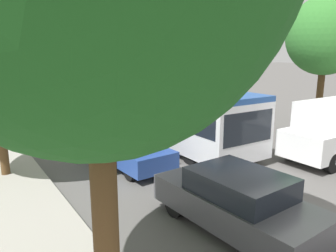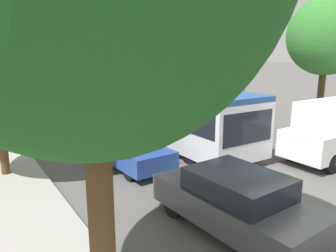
{
  "view_description": "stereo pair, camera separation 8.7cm",
  "coord_description": "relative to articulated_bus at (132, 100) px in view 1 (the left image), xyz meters",
  "views": [
    {
      "loc": [
        -7.02,
        -4.4,
        4.2
      ],
      "look_at": [
        0.2,
        6.57,
        1.2
      ],
      "focal_mm": 35.0,
      "sensor_mm": 36.0,
      "label": 1
    },
    {
      "loc": [
        -6.95,
        -4.44,
        4.2
      ],
      "look_at": [
        0.2,
        6.57,
        1.2
      ],
      "focal_mm": 35.0,
      "sensor_mm": 36.0,
      "label": 2
    }
  ],
  "objects": [
    {
      "name": "ground_plane",
      "position": [
        -1.39,
        -12.07,
        -1.52
      ],
      "size": [
        200.0,
        200.0,
        0.0
      ],
      "primitive_type": "plane",
      "color": "#565451"
    },
    {
      "name": "articulated_bus",
      "position": [
        0.0,
        0.0,
        0.0
      ],
      "size": [
        2.7,
        17.77,
        2.64
      ],
      "rotation": [
        0.0,
        0.0,
        -1.57
      ],
      "color": "silver",
      "rests_on": "ground"
    },
    {
      "name": "city_bus_rear",
      "position": [
        -2.99,
        27.61,
        -0.13
      ],
      "size": [
        3.06,
        11.3,
        2.41
      ],
      "rotation": [
        0.0,
        0.0,
        1.62
      ],
      "color": "silver",
      "rests_on": "ground"
    },
    {
      "name": "queued_car_graphite",
      "position": [
        -3.12,
        -11.38,
        -0.78
      ],
      "size": [
        2.03,
        4.33,
        1.47
      ],
      "rotation": [
        0.0,
        0.0,
        1.63
      ],
      "color": "#47474C",
      "rests_on": "ground"
    },
    {
      "name": "queued_car_blue",
      "position": [
        -3.2,
        -5.96,
        -0.83
      ],
      "size": [
        1.88,
        4.0,
        1.36
      ],
      "rotation": [
        0.0,
        0.0,
        1.63
      ],
      "color": "#284799",
      "rests_on": "ground"
    },
    {
      "name": "queued_car_silver",
      "position": [
        -2.9,
        -0.46,
        -0.82
      ],
      "size": [
        1.91,
        4.06,
        1.38
      ],
      "rotation": [
        0.0,
        0.0,
        1.63
      ],
      "color": "#B7BABF",
      "rests_on": "ground"
    },
    {
      "name": "queued_car_red",
      "position": [
        -3.17,
        5.27,
        -0.81
      ],
      "size": [
        1.93,
        4.11,
        1.4
      ],
      "rotation": [
        0.0,
        0.0,
        1.63
      ],
      "color": "#B21E19",
      "rests_on": "ground"
    },
    {
      "name": "queued_car_green",
      "position": [
        -2.78,
        10.91,
        -0.8
      ],
      "size": [
        1.97,
        4.2,
        1.43
      ],
      "rotation": [
        0.0,
        0.0,
        1.63
      ],
      "color": "#236638",
      "rests_on": "ground"
    },
    {
      "name": "queued_car_black",
      "position": [
        -2.76,
        16.33,
        -0.75
      ],
      "size": [
        2.1,
        4.49,
        1.53
      ],
      "rotation": [
        0.0,
        0.0,
        1.63
      ],
      "color": "black",
      "rests_on": "ground"
    },
    {
      "name": "traffic_light",
      "position": [
        -1.74,
        -4.63,
        0.98
      ],
      "size": [
        0.33,
        0.37,
        3.4
      ],
      "rotation": [
        0.0,
        0.0,
        -1.52
      ],
      "color": "#56595E",
      "rests_on": "ground"
    },
    {
      "name": "no_entry_sign",
      "position": [
        5.17,
        -2.89,
        0.35
      ],
      "size": [
        0.7,
        0.08,
        2.82
      ],
      "rotation": [
        0.0,
        0.0,
        -1.57
      ],
      "color": "#56595E",
      "rests_on": "ground"
    },
    {
      "name": "direction_sign_post",
      "position": [
        6.65,
        -2.08,
        1.03
      ],
      "size": [
        0.14,
        1.4,
        3.6
      ],
      "rotation": [
        0.0,
        0.0,
        3.2
      ],
      "color": "#56595E",
      "rests_on": "ground"
    },
    {
      "name": "tree_right_near",
      "position": [
        7.07,
        -6.93,
        3.41
      ],
      "size": [
        3.76,
        3.76,
        6.86
      ],
      "color": "#51381E",
      "rests_on": "ground"
    }
  ]
}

